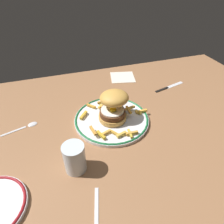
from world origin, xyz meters
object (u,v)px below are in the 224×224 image
Objects in this scene: spoon at (28,125)px; fork at (96,216)px; knife at (167,87)px; dinner_plate at (112,120)px; burger at (113,105)px; water_glass at (75,159)px; napkin at (123,77)px.

fork is at bearing -68.30° from spoon.
knife is at bearing 45.08° from fork.
dinner_plate is 2.03× the size of fork.
burger is 36.80cm from knife.
burger reaches higher than dinner_plate.
fork is (2.22, -15.76, -3.95)cm from water_glass.
burger is 0.95× the size of fork.
dinner_plate is at bearing 45.53° from water_glass.
spoon is (-31.88, 6.66, -6.91)cm from burger.
dinner_plate is 37.14cm from knife.
fork is 1.08× the size of spoon.
spoon is at bearing -152.12° from napkin.
burger is at bearing -11.80° from spoon.
burger is 33.30cm from spoon.
water_glass is 28.72cm from spoon.
dinner_plate reaches higher than fork.
water_glass is at bearing -60.70° from spoon.
knife is at bearing -44.90° from napkin.
water_glass is 60.78cm from knife.
dinner_plate is at bearing -117.02° from napkin.
dinner_plate is 2.13× the size of burger.
knife is (48.65, 48.79, 0.08)cm from fork.
knife is at bearing 33.00° from water_glass.
burger reaches higher than water_glass.
water_glass is at bearing -147.00° from knife.
fork is 43.68cm from spoon.
fork is 73.00cm from napkin.
fork is at bearing -134.92° from knife.
dinner_plate reaches higher than spoon.
napkin is (33.77, 50.07, -3.93)cm from water_glass.
knife is at bearing 24.78° from dinner_plate.
fork is 0.80× the size of knife.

